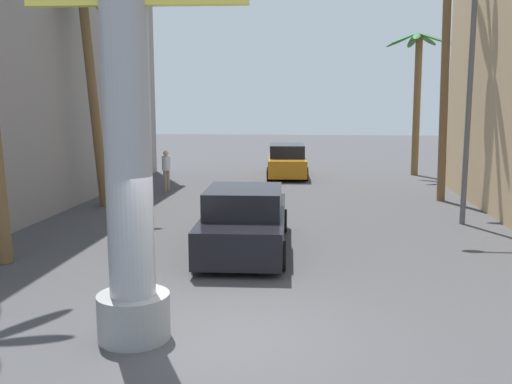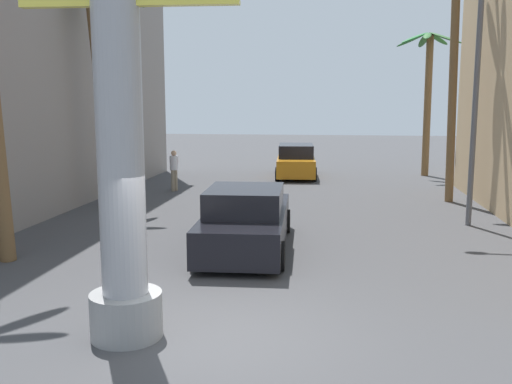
{
  "view_description": "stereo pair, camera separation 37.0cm",
  "coord_description": "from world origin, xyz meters",
  "views": [
    {
      "loc": [
        1.37,
        -8.24,
        3.57
      ],
      "look_at": [
        0.0,
        4.26,
        1.58
      ],
      "focal_mm": 40.0,
      "sensor_mm": 36.0,
      "label": 1
    },
    {
      "loc": [
        1.73,
        -8.2,
        3.57
      ],
      "look_at": [
        0.0,
        4.26,
        1.58
      ],
      "focal_mm": 40.0,
      "sensor_mm": 36.0,
      "label": 2
    }
  ],
  "objects": [
    {
      "name": "palm_tree_mid_left",
      "position": [
        -6.05,
        10.31,
        4.98
      ],
      "size": [
        3.03,
        3.15,
        7.39
      ],
      "color": "brown",
      "rests_on": "ground"
    },
    {
      "name": "street_lamp",
      "position": [
        5.29,
        8.85,
        4.64
      ],
      "size": [
        2.5,
        0.28,
        7.74
      ],
      "color": "#59595E",
      "rests_on": "ground"
    },
    {
      "name": "pedestrian_far_left",
      "position": [
        -4.7,
        14.01,
        0.96
      ],
      "size": [
        0.44,
        0.44,
        1.65
      ],
      "color": "gray",
      "rests_on": "ground"
    },
    {
      "name": "ground_plane",
      "position": [
        0.0,
        10.0,
        0.0
      ],
      "size": [
        90.04,
        90.04,
        0.0
      ],
      "primitive_type": "plane",
      "color": "#424244"
    },
    {
      "name": "car_lead",
      "position": [
        -0.38,
        5.24,
        0.7
      ],
      "size": [
        2.22,
        5.28,
        1.56
      ],
      "color": "black",
      "rests_on": "ground"
    },
    {
      "name": "car_far",
      "position": [
        -0.13,
        19.21,
        0.74
      ],
      "size": [
        2.16,
        4.74,
        1.56
      ],
      "color": "black",
      "rests_on": "ground"
    },
    {
      "name": "palm_tree_far_right",
      "position": [
        6.1,
        20.56,
        4.59
      ],
      "size": [
        3.09,
        3.21,
        6.9
      ],
      "color": "brown",
      "rests_on": "ground"
    },
    {
      "name": "palm_tree_mid_right",
      "position": [
        5.8,
        12.87,
        5.84
      ],
      "size": [
        2.67,
        2.55,
        9.1
      ],
      "color": "brown",
      "rests_on": "ground"
    }
  ]
}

